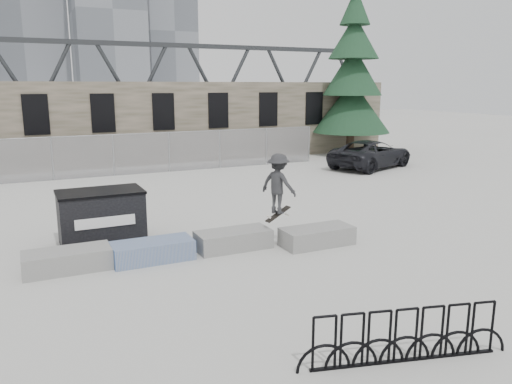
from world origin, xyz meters
The scene contains 13 objects.
ground centered at (0.00, 0.00, 0.00)m, with size 120.00×120.00×0.00m, color #B4B4AF.
stone_wall centered at (0.00, 16.24, 2.26)m, with size 36.00×2.58×4.50m.
chainlink_fence centered at (0.00, 12.50, 1.04)m, with size 22.06×0.06×2.02m.
planter_far_left centered at (-3.21, 0.02, 0.27)m, with size 2.00×0.90×0.50m.
planter_center_left centered at (-1.21, -0.16, 0.27)m, with size 2.00×0.90×0.50m.
planter_center_right centered at (0.99, -0.16, 0.27)m, with size 2.00×0.90×0.50m.
planter_offset centered at (3.20, -0.86, 0.27)m, with size 2.00×0.90×0.50m.
dumpster centered at (-2.13, 1.83, 0.76)m, with size 2.29×1.41×1.50m.
bike_rack centered at (1.29, -6.54, 0.44)m, with size 3.49×0.94×0.90m.
spruce_tree centered at (14.99, 14.07, 4.70)m, with size 4.83×4.83×11.50m.
truss_bridge centered at (10.00, 55.00, 4.13)m, with size 70.00×3.00×9.80m.
suv centered at (12.85, 9.17, 0.73)m, with size 2.43×5.27×1.47m, color black.
skateboarder centered at (2.26, -0.32, 1.70)m, with size 1.05×1.23×1.86m.
Camera 1 is at (-3.94, -12.07, 4.33)m, focal length 35.00 mm.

